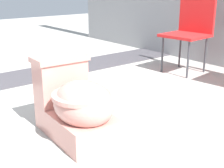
# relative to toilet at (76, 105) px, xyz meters

# --- Properties ---
(ground_plane) EXTENTS (14.00, 14.00, 0.00)m
(ground_plane) POSITION_rel_toilet_xyz_m (-0.24, -0.02, -0.22)
(ground_plane) COLOR #A8A59E
(gravel_strip) EXTENTS (0.56, 8.00, 0.01)m
(gravel_strip) POSITION_rel_toilet_xyz_m (-1.51, 0.48, -0.21)
(gravel_strip) COLOR #423F44
(gravel_strip) RESTS_ON ground
(toilet) EXTENTS (0.66, 0.42, 0.52)m
(toilet) POSITION_rel_toilet_xyz_m (0.00, 0.00, 0.00)
(toilet) COLOR tan
(toilet) RESTS_ON ground
(folding_chair_left) EXTENTS (0.47, 0.47, 0.83)m
(folding_chair_left) POSITION_rel_toilet_xyz_m (-0.57, 1.89, 0.29)
(folding_chair_left) COLOR red
(folding_chair_left) RESTS_ON ground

